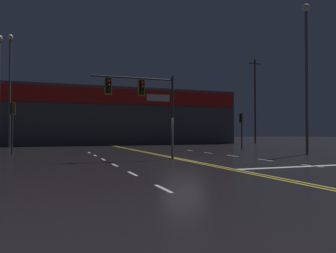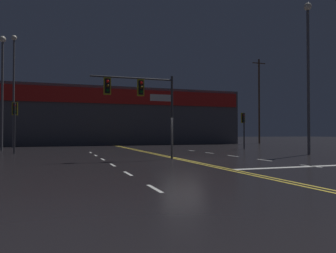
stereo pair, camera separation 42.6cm
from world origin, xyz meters
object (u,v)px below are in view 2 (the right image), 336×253
(traffic_signal_corner_northwest, at_px, (15,116))
(traffic_signal_corner_northeast, at_px, (243,122))
(streetlight_median_approach, at_px, (2,78))
(traffic_signal_median, at_px, (139,94))
(streetlight_near_left, at_px, (308,60))
(streetlight_near_right, at_px, (14,78))

(traffic_signal_corner_northwest, height_order, traffic_signal_corner_northeast, traffic_signal_corner_northwest)
(streetlight_median_approach, bearing_deg, traffic_signal_corner_northeast, -13.31)
(traffic_signal_median, xyz_separation_m, streetlight_near_left, (12.78, 0.38, 3.08))
(streetlight_near_right, relative_size, streetlight_median_approach, 1.15)
(traffic_signal_median, distance_m, traffic_signal_corner_northwest, 11.51)
(traffic_signal_corner_northwest, xyz_separation_m, streetlight_near_left, (20.39, -8.20, 4.05))
(streetlight_near_left, distance_m, streetlight_median_approach, 25.92)
(traffic_signal_corner_northeast, distance_m, streetlight_median_approach, 22.81)
(traffic_signal_median, xyz_separation_m, traffic_signal_corner_northwest, (-7.61, 8.57, -0.97))
(traffic_signal_corner_northeast, xyz_separation_m, streetlight_median_approach, (-21.86, 5.17, 3.94))
(traffic_signal_corner_northwest, xyz_separation_m, streetlight_near_right, (-1.29, 10.69, 4.52))
(traffic_signal_median, relative_size, streetlight_median_approach, 0.49)
(traffic_signal_corner_northwest, distance_m, streetlight_near_right, 11.68)
(traffic_signal_median, distance_m, streetlight_median_approach, 17.01)
(traffic_signal_median, height_order, streetlight_near_right, streetlight_near_right)
(traffic_signal_corner_northwest, bearing_deg, traffic_signal_corner_northeast, 0.77)
(traffic_signal_median, bearing_deg, traffic_signal_corner_northeast, 35.06)
(traffic_signal_median, bearing_deg, traffic_signal_corner_northwest, 131.60)
(traffic_signal_corner_northwest, bearing_deg, streetlight_near_left, -21.89)
(streetlight_near_right, xyz_separation_m, streetlight_median_approach, (-0.35, -5.25, -0.86))
(streetlight_near_right, bearing_deg, traffic_signal_median, -65.20)
(traffic_signal_median, xyz_separation_m, streetlight_median_approach, (-9.26, 14.02, 2.68))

